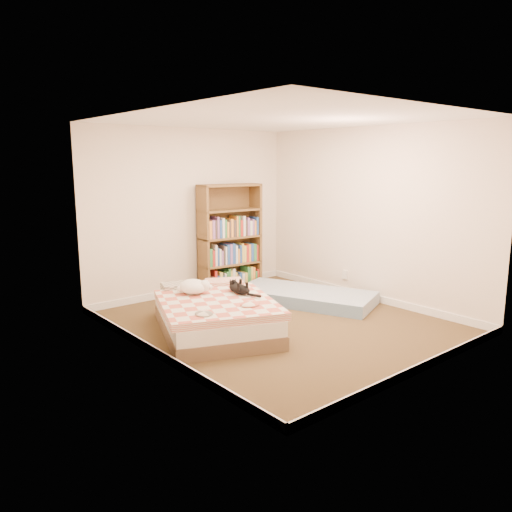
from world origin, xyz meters
TOP-DOWN VIEW (x-y plane):
  - room at (0.00, 0.00)m, footprint 3.51×4.01m
  - bed at (-0.81, 0.28)m, footprint 1.78×2.07m
  - bookshelf at (0.54, 1.77)m, footprint 1.03×0.43m
  - floor_mattress at (0.93, 0.45)m, footprint 1.55×2.13m
  - black_cat at (-0.46, 0.25)m, footprint 0.26×0.60m
  - white_dog at (-0.89, 0.57)m, footprint 0.37×0.39m

SIDE VIEW (x-z plane):
  - floor_mattress at x=0.93m, z-range 0.00..0.17m
  - bed at x=-0.81m, z-range -0.02..0.44m
  - black_cat at x=-0.46m, z-range 0.41..0.55m
  - white_dog at x=-0.89m, z-range 0.42..0.60m
  - bookshelf at x=0.54m, z-range -0.24..1.43m
  - room at x=0.00m, z-range -0.06..2.45m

